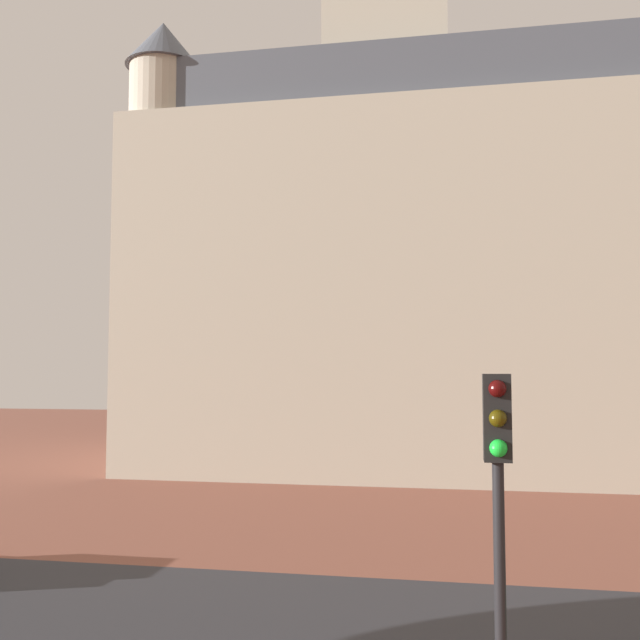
{
  "coord_description": "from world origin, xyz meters",
  "views": [
    {
      "loc": [
        2.33,
        -2.14,
        4.37
      ],
      "look_at": [
        -0.08,
        10.99,
        5.3
      ],
      "focal_mm": 39.78,
      "sensor_mm": 36.0,
      "label": 1
    }
  ],
  "objects": [
    {
      "name": "ground_plane",
      "position": [
        0.0,
        10.0,
        0.0
      ],
      "size": [
        120.0,
        120.0,
        0.0
      ],
      "primitive_type": "plane",
      "color": "brown"
    },
    {
      "name": "traffic_light_pole",
      "position": [
        2.8,
        5.41,
        3.04
      ],
      "size": [
        0.28,
        0.34,
        4.32
      ],
      "color": "black",
      "rests_on": "ground_plane"
    },
    {
      "name": "landmark_building",
      "position": [
        2.39,
        31.17,
        9.96
      ],
      "size": [
        28.47,
        13.81,
        36.66
      ],
      "color": "#B2A893",
      "rests_on": "ground_plane"
    },
    {
      "name": "street_asphalt_strip",
      "position": [
        0.0,
        9.56,
        0.0
      ],
      "size": [
        120.0,
        6.86,
        0.0
      ],
      "primitive_type": "cube",
      "color": "#2D2D33",
      "rests_on": "ground_plane"
    }
  ]
}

